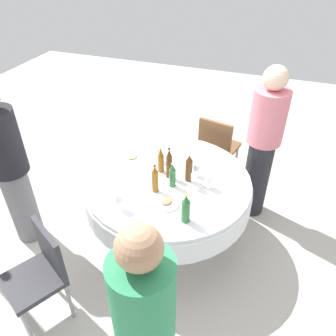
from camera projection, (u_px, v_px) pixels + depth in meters
The scene contains 22 objects.
ground_plane at pixel (168, 234), 3.51m from camera, with size 10.00×10.00×0.00m, color #B7B2A8.
dining_table at pixel (168, 191), 3.16m from camera, with size 1.55×1.55×0.74m.
bottle_green_front at pixel (172, 176), 2.93m from camera, with size 0.06×0.06×0.24m.
bottle_amber_outer at pixel (161, 160), 3.10m from camera, with size 0.06×0.06×0.27m.
bottle_amber_inner at pixel (155, 179), 2.86m from camera, with size 0.06×0.06×0.28m.
bottle_brown_west at pixel (169, 164), 3.02m from camera, with size 0.06×0.06×0.31m.
bottle_green_mid at pixel (186, 209), 2.57m from camera, with size 0.07×0.07×0.27m.
bottle_brown_left at pixel (189, 168), 2.98m from camera, with size 0.07×0.07×0.28m.
wine_glass_west at pixel (197, 167), 3.06m from camera, with size 0.07×0.07×0.14m.
wine_glass_mid at pixel (209, 179), 2.92m from camera, with size 0.07×0.07×0.13m.
wine_glass_left at pixel (157, 151), 3.26m from camera, with size 0.07×0.07×0.15m.
wine_glass_south at pixel (119, 198), 2.69m from camera, with size 0.07×0.07×0.15m.
wine_glass_north at pixel (195, 178), 2.91m from camera, with size 0.07×0.07×0.15m.
plate_north at pixel (166, 202), 2.80m from camera, with size 0.23×0.23×0.04m.
plate_right at pixel (132, 158), 3.33m from camera, with size 0.23×0.23×0.04m.
spoon_outer at pixel (177, 165), 3.25m from camera, with size 0.18×0.02×0.01m, color silver.
fork_inner at pixel (134, 181), 3.04m from camera, with size 0.18×0.02×0.01m, color silver.
person_front at pixel (145, 326), 1.84m from camera, with size 0.34×0.34×1.59m.
person_outer at pixel (263, 143), 3.32m from camera, with size 0.34×0.34×1.66m.
person_inner at pixel (10, 168), 3.02m from camera, with size 0.34×0.34×1.63m.
chair_left at pixel (217, 145), 3.97m from camera, with size 0.48×0.48×0.87m.
chair_south at pixel (41, 269), 2.53m from camera, with size 0.55×0.55×0.87m.
Camera 1 is at (-2.30, -0.81, 2.62)m, focal length 35.81 mm.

